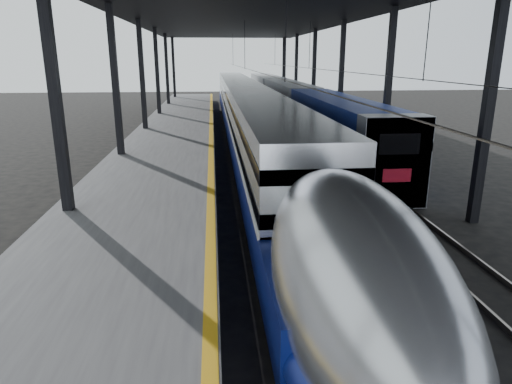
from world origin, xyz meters
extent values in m
plane|color=black|center=(0.00, 0.00, 0.00)|extent=(160.00, 160.00, 0.00)
cube|color=#4C4C4F|center=(-3.50, 20.00, 0.50)|extent=(6.00, 80.00, 1.00)
cube|color=gold|center=(-0.70, 20.00, 1.00)|extent=(0.30, 80.00, 0.01)
cube|color=slate|center=(1.28, 20.00, 0.08)|extent=(0.08, 80.00, 0.16)
cube|color=slate|center=(2.72, 20.00, 0.08)|extent=(0.08, 80.00, 0.16)
cube|color=slate|center=(6.28, 20.00, 0.08)|extent=(0.08, 80.00, 0.16)
cube|color=slate|center=(7.72, 20.00, 0.08)|extent=(0.08, 80.00, 0.16)
cube|color=black|center=(-5.80, 5.00, 4.50)|extent=(0.35, 0.35, 9.00)
cube|color=black|center=(9.60, 5.00, 4.50)|extent=(0.35, 0.35, 9.00)
cube|color=black|center=(-5.80, 15.00, 4.50)|extent=(0.35, 0.35, 9.00)
cube|color=black|center=(9.60, 15.00, 4.50)|extent=(0.35, 0.35, 9.00)
cube|color=black|center=(-5.80, 25.00, 4.50)|extent=(0.35, 0.35, 9.00)
cube|color=black|center=(9.60, 25.00, 4.50)|extent=(0.35, 0.35, 9.00)
cube|color=black|center=(-5.80, 35.00, 4.50)|extent=(0.35, 0.35, 9.00)
cube|color=black|center=(9.60, 35.00, 4.50)|extent=(0.35, 0.35, 9.00)
cube|color=black|center=(-5.80, 45.00, 4.50)|extent=(0.35, 0.35, 9.00)
cube|color=black|center=(9.60, 45.00, 4.50)|extent=(0.35, 0.35, 9.00)
cube|color=black|center=(-5.80, 55.00, 4.50)|extent=(0.35, 0.35, 9.00)
cube|color=black|center=(9.60, 55.00, 4.50)|extent=(0.35, 0.35, 9.00)
cube|color=black|center=(1.90, 20.00, 9.25)|extent=(18.00, 75.00, 0.45)
cylinder|color=slate|center=(2.00, 20.00, 5.50)|extent=(0.03, 74.00, 0.03)
cylinder|color=slate|center=(7.00, 20.00, 5.50)|extent=(0.03, 74.00, 0.03)
cube|color=silver|center=(2.00, 28.01, 2.28)|extent=(2.88, 57.00, 3.97)
cube|color=navy|center=(2.00, 26.51, 1.04)|extent=(2.96, 62.00, 1.54)
cube|color=silver|center=(2.00, 28.01, 1.84)|extent=(2.98, 57.00, 0.10)
cube|color=black|center=(2.00, 28.01, 3.43)|extent=(2.92, 57.00, 0.42)
cube|color=black|center=(2.00, 28.01, 2.28)|extent=(2.92, 57.00, 0.42)
ellipsoid|color=silver|center=(2.00, -3.49, 2.13)|extent=(2.88, 8.40, 3.97)
ellipsoid|color=navy|center=(2.00, -3.49, 0.99)|extent=(2.96, 8.40, 1.69)
ellipsoid|color=black|center=(2.00, -6.09, 2.93)|extent=(1.49, 2.20, 0.89)
cube|color=black|center=(2.00, -3.49, 0.20)|extent=(2.18, 2.60, 0.40)
cube|color=black|center=(2.00, 18.51, 0.20)|extent=(2.18, 2.60, 0.40)
cube|color=navy|center=(7.00, 15.57, 2.03)|extent=(2.84, 18.00, 3.85)
cube|color=#96989E|center=(7.00, 7.17, 2.03)|extent=(2.89, 1.20, 3.90)
cube|color=black|center=(7.00, 6.55, 2.89)|extent=(1.72, 0.06, 0.86)
cube|color=maroon|center=(7.00, 6.55, 1.57)|extent=(1.22, 0.06, 0.56)
cube|color=#96989E|center=(7.00, 34.57, 2.03)|extent=(2.84, 18.00, 3.85)
cube|color=#96989E|center=(7.00, 53.57, 2.03)|extent=(2.84, 18.00, 3.85)
cube|color=black|center=(7.00, 9.57, 0.18)|extent=(2.23, 2.40, 0.36)
cube|color=black|center=(7.00, 31.57, 0.18)|extent=(2.23, 2.40, 0.36)
camera|label=1|loc=(-0.53, -11.16, 6.24)|focal=32.00mm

